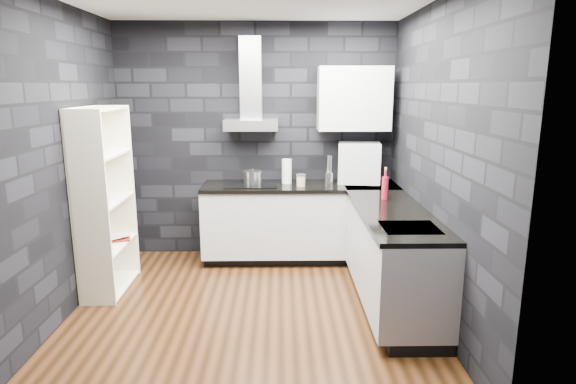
{
  "coord_description": "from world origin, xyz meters",
  "views": [
    {
      "loc": [
        0.28,
        -4.03,
        1.99
      ],
      "look_at": [
        0.35,
        0.45,
        1.0
      ],
      "focal_mm": 30.0,
      "sensor_mm": 36.0,
      "label": 1
    }
  ],
  "objects_px": {
    "storage_jar": "(301,181)",
    "bookshelf": "(105,201)",
    "glass_vase": "(287,171)",
    "appliance_garage": "(359,163)",
    "utensil_crock": "(329,178)",
    "pot": "(253,177)",
    "fruit_bowl": "(99,201)",
    "red_bottle": "(385,188)"
  },
  "relations": [
    {
      "from": "bookshelf",
      "to": "glass_vase",
      "type": "bearing_deg",
      "value": 32.55
    },
    {
      "from": "pot",
      "to": "utensil_crock",
      "type": "relative_size",
      "value": 1.68
    },
    {
      "from": "utensil_crock",
      "to": "appliance_garage",
      "type": "distance_m",
      "value": 0.39
    },
    {
      "from": "appliance_garage",
      "to": "bookshelf",
      "type": "height_order",
      "value": "bookshelf"
    },
    {
      "from": "storage_jar",
      "to": "bookshelf",
      "type": "height_order",
      "value": "bookshelf"
    },
    {
      "from": "appliance_garage",
      "to": "fruit_bowl",
      "type": "bearing_deg",
      "value": -150.81
    },
    {
      "from": "red_bottle",
      "to": "glass_vase",
      "type": "bearing_deg",
      "value": 139.78
    },
    {
      "from": "red_bottle",
      "to": "bookshelf",
      "type": "bearing_deg",
      "value": -179.0
    },
    {
      "from": "glass_vase",
      "to": "utensil_crock",
      "type": "distance_m",
      "value": 0.49
    },
    {
      "from": "pot",
      "to": "red_bottle",
      "type": "bearing_deg",
      "value": -30.17
    },
    {
      "from": "pot",
      "to": "fruit_bowl",
      "type": "height_order",
      "value": "pot"
    },
    {
      "from": "appliance_garage",
      "to": "red_bottle",
      "type": "xyz_separation_m",
      "value": [
        0.12,
        -0.85,
        -0.11
      ]
    },
    {
      "from": "utensil_crock",
      "to": "bookshelf",
      "type": "xyz_separation_m",
      "value": [
        -2.25,
        -0.86,
        -0.06
      ]
    },
    {
      "from": "storage_jar",
      "to": "red_bottle",
      "type": "relative_size",
      "value": 0.53
    },
    {
      "from": "storage_jar",
      "to": "fruit_bowl",
      "type": "relative_size",
      "value": 0.51
    },
    {
      "from": "storage_jar",
      "to": "red_bottle",
      "type": "xyz_separation_m",
      "value": [
        0.8,
        -0.64,
        0.05
      ]
    },
    {
      "from": "utensil_crock",
      "to": "red_bottle",
      "type": "relative_size",
      "value": 0.55
    },
    {
      "from": "storage_jar",
      "to": "appliance_garage",
      "type": "relative_size",
      "value": 0.25
    },
    {
      "from": "red_bottle",
      "to": "fruit_bowl",
      "type": "xyz_separation_m",
      "value": [
        -2.72,
        -0.19,
        -0.07
      ]
    },
    {
      "from": "appliance_garage",
      "to": "pot",
      "type": "bearing_deg",
      "value": -169.24
    },
    {
      "from": "utensil_crock",
      "to": "fruit_bowl",
      "type": "distance_m",
      "value": 2.46
    },
    {
      "from": "pot",
      "to": "fruit_bowl",
      "type": "xyz_separation_m",
      "value": [
        -1.38,
        -0.97,
        -0.04
      ]
    },
    {
      "from": "pot",
      "to": "utensil_crock",
      "type": "xyz_separation_m",
      "value": [
        0.87,
        0.03,
        -0.01
      ]
    },
    {
      "from": "pot",
      "to": "storage_jar",
      "type": "relative_size",
      "value": 1.73
    },
    {
      "from": "utensil_crock",
      "to": "red_bottle",
      "type": "bearing_deg",
      "value": -59.86
    },
    {
      "from": "storage_jar",
      "to": "fruit_bowl",
      "type": "height_order",
      "value": "storage_jar"
    },
    {
      "from": "storage_jar",
      "to": "fruit_bowl",
      "type": "distance_m",
      "value": 2.1
    },
    {
      "from": "pot",
      "to": "appliance_garage",
      "type": "xyz_separation_m",
      "value": [
        1.22,
        0.07,
        0.15
      ]
    },
    {
      "from": "utensil_crock",
      "to": "bookshelf",
      "type": "height_order",
      "value": "bookshelf"
    },
    {
      "from": "storage_jar",
      "to": "appliance_garage",
      "type": "height_order",
      "value": "appliance_garage"
    },
    {
      "from": "appliance_garage",
      "to": "fruit_bowl",
      "type": "distance_m",
      "value": 2.8
    },
    {
      "from": "red_bottle",
      "to": "bookshelf",
      "type": "distance_m",
      "value": 2.73
    },
    {
      "from": "storage_jar",
      "to": "bookshelf",
      "type": "distance_m",
      "value": 2.05
    },
    {
      "from": "glass_vase",
      "to": "fruit_bowl",
      "type": "xyz_separation_m",
      "value": [
        -1.77,
        -0.99,
        -0.1
      ]
    },
    {
      "from": "pot",
      "to": "fruit_bowl",
      "type": "relative_size",
      "value": 0.89
    },
    {
      "from": "pot",
      "to": "fruit_bowl",
      "type": "distance_m",
      "value": 1.69
    },
    {
      "from": "fruit_bowl",
      "to": "appliance_garage",
      "type": "bearing_deg",
      "value": 21.72
    },
    {
      "from": "appliance_garage",
      "to": "bookshelf",
      "type": "distance_m",
      "value": 2.76
    },
    {
      "from": "glass_vase",
      "to": "appliance_garage",
      "type": "height_order",
      "value": "appliance_garage"
    },
    {
      "from": "pot",
      "to": "glass_vase",
      "type": "relative_size",
      "value": 0.74
    },
    {
      "from": "bookshelf",
      "to": "fruit_bowl",
      "type": "xyz_separation_m",
      "value": [
        0.0,
        -0.14,
        0.04
      ]
    },
    {
      "from": "glass_vase",
      "to": "red_bottle",
      "type": "bearing_deg",
      "value": -40.22
    }
  ]
}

